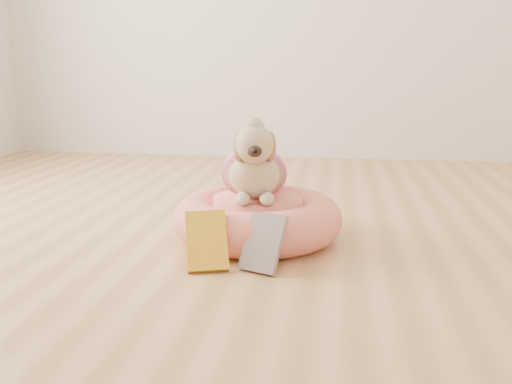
# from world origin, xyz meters

# --- Properties ---
(floor) EXTENTS (4.50, 4.50, 0.00)m
(floor) POSITION_xyz_m (0.00, 0.00, 0.00)
(floor) COLOR #AD7D48
(floor) RESTS_ON ground
(pet_bed) EXTENTS (0.65, 0.65, 0.17)m
(pet_bed) POSITION_xyz_m (0.19, 0.19, 0.08)
(pet_bed) COLOR #F77660
(pet_bed) RESTS_ON floor
(dog) EXTENTS (0.37, 0.48, 0.32)m
(dog) POSITION_xyz_m (0.18, 0.20, 0.33)
(dog) COLOR brown
(dog) RESTS_ON pet_bed
(book_yellow) EXTENTS (0.17, 0.17, 0.19)m
(book_yellow) POSITION_xyz_m (0.07, -0.15, 0.09)
(book_yellow) COLOR #FBFF1A
(book_yellow) RESTS_ON floor
(book_white) EXTENTS (0.16, 0.16, 0.18)m
(book_white) POSITION_xyz_m (0.26, -0.14, 0.09)
(book_white) COLOR silver
(book_white) RESTS_ON floor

